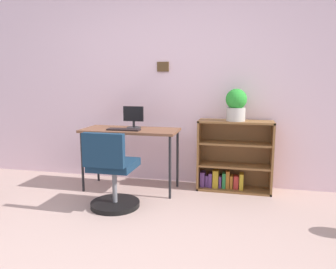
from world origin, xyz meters
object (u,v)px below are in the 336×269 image
(keyboard, at_px, (124,130))
(bookshelf_low, at_px, (233,158))
(monitor, at_px, (134,118))
(desk, at_px, (130,134))
(office_chair, at_px, (112,176))
(potted_plant_on_shelf, at_px, (236,104))

(keyboard, height_order, bookshelf_low, bookshelf_low)
(monitor, relative_size, bookshelf_low, 0.30)
(desk, distance_m, monitor, 0.21)
(office_chair, relative_size, bookshelf_low, 0.94)
(bookshelf_low, bearing_deg, monitor, -170.16)
(office_chair, distance_m, bookshelf_low, 1.50)
(bookshelf_low, bearing_deg, potted_plant_on_shelf, -72.52)
(monitor, bearing_deg, desk, -102.33)
(keyboard, xyz_separation_m, bookshelf_low, (1.25, 0.40, -0.37))
(monitor, xyz_separation_m, keyboard, (-0.06, -0.19, -0.12))
(desk, xyz_separation_m, bookshelf_low, (1.21, 0.28, -0.30))
(bookshelf_low, height_order, potted_plant_on_shelf, potted_plant_on_shelf)
(desk, xyz_separation_m, monitor, (0.02, 0.08, 0.19))
(desk, relative_size, office_chair, 1.39)
(desk, relative_size, monitor, 4.32)
(office_chair, height_order, potted_plant_on_shelf, potted_plant_on_shelf)
(office_chair, height_order, bookshelf_low, bookshelf_low)
(monitor, xyz_separation_m, bookshelf_low, (1.19, 0.21, -0.49))
(office_chair, bearing_deg, monitor, 90.46)
(desk, relative_size, keyboard, 2.97)
(office_chair, xyz_separation_m, potted_plant_on_shelf, (1.21, 0.86, 0.69))
(monitor, bearing_deg, bookshelf_low, 9.84)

